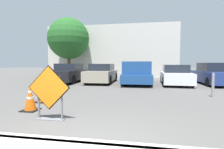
{
  "coord_description": "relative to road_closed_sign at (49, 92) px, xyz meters",
  "views": [
    {
      "loc": [
        0.93,
        -2.81,
        1.48
      ],
      "look_at": [
        -1.3,
        9.98,
        0.67
      ],
      "focal_mm": 28.0,
      "sensor_mm": 36.0,
      "label": 1
    }
  ],
  "objects": [
    {
      "name": "bollard_nearest",
      "position": [
        5.45,
        4.13,
        -0.2
      ],
      "size": [
        0.12,
        0.12,
        1.06
      ],
      "color": "gray",
      "rests_on": "ground_plane"
    },
    {
      "name": "ground_plane",
      "position": [
        1.45,
        8.67,
        -0.75
      ],
      "size": [
        96.0,
        96.0,
        0.0
      ],
      "primitive_type": "plane",
      "color": "#565451"
    },
    {
      "name": "parked_car_nearest",
      "position": [
        -3.43,
        9.07,
        -0.05
      ],
      "size": [
        2.0,
        4.72,
        1.48
      ],
      "rotation": [
        0.0,
        0.0,
        3.16
      ],
      "color": "black",
      "rests_on": "ground_plane"
    },
    {
      "name": "traffic_cone_second",
      "position": [
        -1.44,
        1.93,
        -0.36
      ],
      "size": [
        0.46,
        0.46,
        0.8
      ],
      "color": "black",
      "rests_on": "ground_plane"
    },
    {
      "name": "traffic_cone_fifth",
      "position": [
        -2.64,
        5.85,
        -0.36
      ],
      "size": [
        0.41,
        0.41,
        0.79
      ],
      "color": "black",
      "rests_on": "ground_plane"
    },
    {
      "name": "street_tree_behind_lot",
      "position": [
        -5.19,
        13.08,
        3.32
      ],
      "size": [
        4.24,
        4.24,
        6.2
      ],
      "color": "#513823",
      "rests_on": "ground_plane"
    },
    {
      "name": "traffic_cone_third",
      "position": [
        -1.84,
        3.3,
        -0.46
      ],
      "size": [
        0.39,
        0.39,
        0.6
      ],
      "color": "black",
      "rests_on": "ground_plane"
    },
    {
      "name": "road_closed_sign",
      "position": [
        0.0,
        0.0,
        0.0
      ],
      "size": [
        1.16,
        0.2,
        1.44
      ],
      "color": "black",
      "rests_on": "ground_plane"
    },
    {
      "name": "curb_lip",
      "position": [
        1.45,
        -1.33,
        -0.68
      ],
      "size": [
        25.84,
        0.2,
        0.14
      ],
      "color": "beige",
      "rests_on": "ground_plane"
    },
    {
      "name": "pickup_truck",
      "position": [
        1.98,
        8.67,
        -0.02
      ],
      "size": [
        2.16,
        5.28,
        1.61
      ],
      "rotation": [
        0.0,
        0.0,
        3.16
      ],
      "color": "navy",
      "rests_on": "ground_plane"
    },
    {
      "name": "parked_car_third",
      "position": [
        4.68,
        8.74,
        -0.11
      ],
      "size": [
        2.04,
        4.18,
        1.4
      ],
      "rotation": [
        0.0,
        0.0,
        3.09
      ],
      "color": "white",
      "rests_on": "ground_plane"
    },
    {
      "name": "building_facade_backdrop",
      "position": [
        -1.16,
        17.2,
        2.12
      ],
      "size": [
        14.62,
        5.0,
        5.75
      ],
      "color": "beige",
      "rests_on": "ground_plane"
    },
    {
      "name": "parked_car_fourth",
      "position": [
        7.38,
        9.33,
        -0.05
      ],
      "size": [
        1.97,
        4.72,
        1.54
      ],
      "rotation": [
        0.0,
        0.0,
        3.16
      ],
      "color": "navy",
      "rests_on": "ground_plane"
    },
    {
      "name": "traffic_cone_nearest",
      "position": [
        -1.08,
        0.76,
        -0.35
      ],
      "size": [
        0.48,
        0.48,
        0.81
      ],
      "color": "black",
      "rests_on": "ground_plane"
    },
    {
      "name": "parked_car_second",
      "position": [
        -0.72,
        9.06,
        -0.06
      ],
      "size": [
        1.91,
        4.3,
        1.46
      ],
      "rotation": [
        0.0,
        0.0,
        3.14
      ],
      "color": "#A39984",
      "rests_on": "ground_plane"
    },
    {
      "name": "traffic_cone_fourth",
      "position": [
        -2.31,
        4.45,
        -0.44
      ],
      "size": [
        0.42,
        0.42,
        0.64
      ],
      "color": "black",
      "rests_on": "ground_plane"
    }
  ]
}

